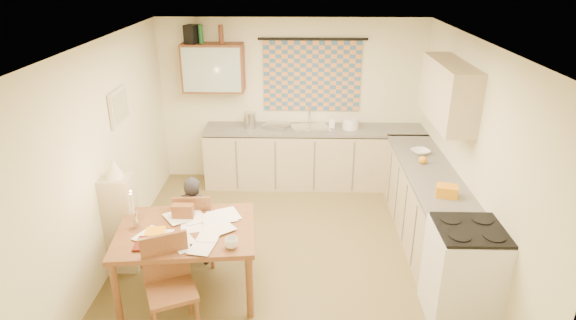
{
  "coord_description": "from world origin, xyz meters",
  "views": [
    {
      "loc": [
        0.11,
        -4.9,
        3.27
      ],
      "look_at": [
        -0.01,
        0.2,
        1.13
      ],
      "focal_mm": 30.0,
      "sensor_mm": 36.0,
      "label": 1
    }
  ],
  "objects_px": {
    "counter_back": "(314,157)",
    "shelf_stand": "(122,223)",
    "chair_far": "(197,239)",
    "stove": "(464,273)",
    "person": "(195,221)",
    "counter_right": "(430,212)",
    "dining_table": "(189,260)"
  },
  "relations": [
    {
      "from": "counter_back",
      "to": "shelf_stand",
      "type": "xyz_separation_m",
      "value": [
        -2.18,
        -2.26,
        0.11
      ]
    },
    {
      "from": "counter_back",
      "to": "chair_far",
      "type": "relative_size",
      "value": 3.62
    },
    {
      "from": "stove",
      "to": "person",
      "type": "relative_size",
      "value": 0.92
    },
    {
      "from": "counter_right",
      "to": "shelf_stand",
      "type": "xyz_separation_m",
      "value": [
        -3.54,
        -0.54,
        0.11
      ]
    },
    {
      "from": "shelf_stand",
      "to": "counter_back",
      "type": "bearing_deg",
      "value": 45.93
    },
    {
      "from": "stove",
      "to": "counter_right",
      "type": "bearing_deg",
      "value": 90.0
    },
    {
      "from": "counter_right",
      "to": "person",
      "type": "height_order",
      "value": "person"
    },
    {
      "from": "person",
      "to": "shelf_stand",
      "type": "height_order",
      "value": "shelf_stand"
    },
    {
      "from": "chair_far",
      "to": "shelf_stand",
      "type": "xyz_separation_m",
      "value": [
        -0.79,
        -0.14,
        0.28
      ]
    },
    {
      "from": "shelf_stand",
      "to": "counter_right",
      "type": "bearing_deg",
      "value": 8.61
    },
    {
      "from": "counter_right",
      "to": "chair_far",
      "type": "distance_m",
      "value": 2.78
    },
    {
      "from": "counter_right",
      "to": "dining_table",
      "type": "distance_m",
      "value": 2.89
    },
    {
      "from": "stove",
      "to": "person",
      "type": "bearing_deg",
      "value": 162.71
    },
    {
      "from": "stove",
      "to": "chair_far",
      "type": "height_order",
      "value": "stove"
    },
    {
      "from": "chair_far",
      "to": "person",
      "type": "relative_size",
      "value": 0.84
    },
    {
      "from": "shelf_stand",
      "to": "person",
      "type": "bearing_deg",
      "value": 8.12
    },
    {
      "from": "dining_table",
      "to": "counter_back",
      "type": "bearing_deg",
      "value": 56.81
    },
    {
      "from": "counter_back",
      "to": "dining_table",
      "type": "height_order",
      "value": "counter_back"
    },
    {
      "from": "chair_far",
      "to": "person",
      "type": "xyz_separation_m",
      "value": [
        -0.01,
        -0.02,
        0.26
      ]
    },
    {
      "from": "person",
      "to": "dining_table",
      "type": "bearing_deg",
      "value": 100.27
    },
    {
      "from": "counter_right",
      "to": "counter_back",
      "type": "bearing_deg",
      "value": 128.25
    },
    {
      "from": "counter_right",
      "to": "stove",
      "type": "height_order",
      "value": "stove"
    },
    {
      "from": "stove",
      "to": "chair_far",
      "type": "relative_size",
      "value": 1.09
    },
    {
      "from": "person",
      "to": "shelf_stand",
      "type": "relative_size",
      "value": 0.96
    },
    {
      "from": "dining_table",
      "to": "person",
      "type": "height_order",
      "value": "person"
    },
    {
      "from": "counter_right",
      "to": "shelf_stand",
      "type": "relative_size",
      "value": 2.62
    },
    {
      "from": "person",
      "to": "shelf_stand",
      "type": "xyz_separation_m",
      "value": [
        -0.79,
        -0.11,
        0.02
      ]
    },
    {
      "from": "counter_back",
      "to": "counter_right",
      "type": "distance_m",
      "value": 2.19
    },
    {
      "from": "counter_back",
      "to": "person",
      "type": "bearing_deg",
      "value": -123.12
    },
    {
      "from": "chair_far",
      "to": "person",
      "type": "distance_m",
      "value": 0.26
    },
    {
      "from": "counter_back",
      "to": "dining_table",
      "type": "relative_size",
      "value": 2.24
    },
    {
      "from": "counter_right",
      "to": "person",
      "type": "bearing_deg",
      "value": -171.25
    }
  ]
}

